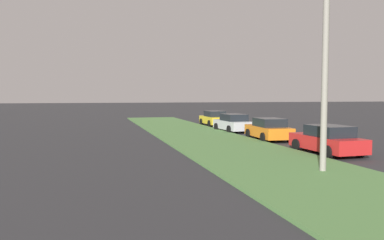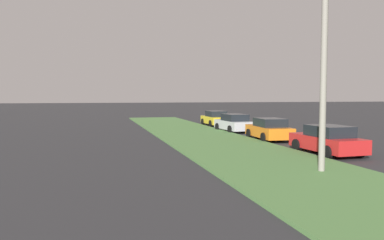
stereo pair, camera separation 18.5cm
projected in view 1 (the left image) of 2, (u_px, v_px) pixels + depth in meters
The scene contains 6 objects.
grass_median at pixel (235, 150), 20.31m from camera, with size 60.00×6.00×0.12m, color #517F42.
parked_car_red at pixel (327, 140), 19.16m from camera, with size 4.34×2.09×1.47m.
parked_car_orange at pixel (268, 129), 25.21m from camera, with size 4.39×2.21×1.47m.
parked_car_silver at pixel (233, 123), 30.94m from camera, with size 4.39×2.20×1.47m.
parked_car_yellow at pixel (214, 118), 37.16m from camera, with size 4.30×2.02×1.47m.
streetlight at pixel (332, 58), 14.22m from camera, with size 0.98×2.83×7.50m.
Camera 1 is at (-8.88, 15.62, 2.98)m, focal length 35.19 mm.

